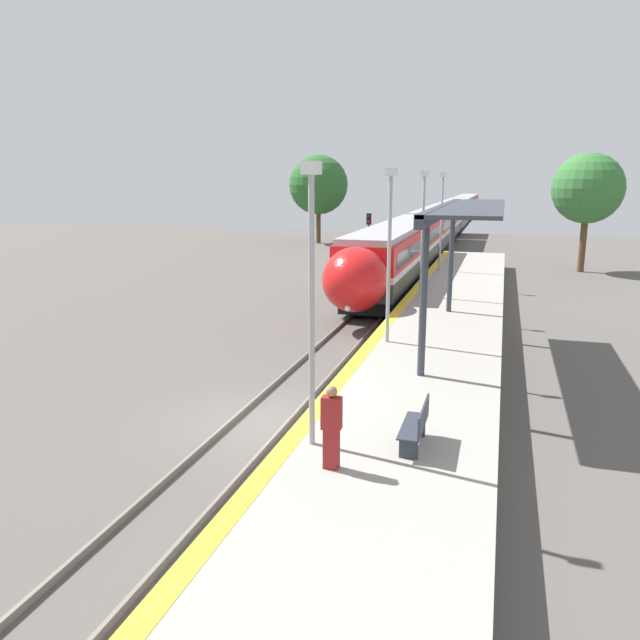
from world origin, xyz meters
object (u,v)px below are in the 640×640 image
(lamppost_mid, at_px, (389,245))
(lamppost_far, at_px, (423,226))
(lamppost_near, at_px, (312,289))
(platform_bench, at_px, (417,425))
(train, at_px, (446,219))
(railway_signal, at_px, (369,238))
(person_waiting, at_px, (331,426))
(lamppost_farthest, at_px, (441,215))

(lamppost_mid, distance_m, lamppost_far, 8.38)
(lamppost_near, bearing_deg, lamppost_far, 90.00)
(platform_bench, bearing_deg, lamppost_far, 97.15)
(train, height_order, lamppost_mid, lamppost_mid)
(lamppost_far, bearing_deg, railway_signal, 113.50)
(person_waiting, distance_m, lamppost_farthest, 26.20)
(person_waiting, xyz_separation_m, railway_signal, (-5.39, 28.58, 0.68))
(person_waiting, bearing_deg, railway_signal, 100.68)
(lamppost_mid, relative_size, lamppost_farthest, 1.00)
(lamppost_farthest, bearing_deg, person_waiting, -88.55)
(platform_bench, xyz_separation_m, lamppost_near, (-2.05, -0.42, 2.69))
(train, relative_size, platform_bench, 57.44)
(train, xyz_separation_m, lamppost_farthest, (2.31, -29.56, 2.07))
(lamppost_near, bearing_deg, railway_signal, 99.71)
(lamppost_near, bearing_deg, train, 92.41)
(lamppost_near, relative_size, lamppost_far, 1.00)
(lamppost_far, bearing_deg, lamppost_near, -90.00)
(lamppost_near, distance_m, lamppost_farthest, 25.15)
(person_waiting, bearing_deg, train, 93.05)
(lamppost_mid, bearing_deg, lamppost_farthest, 90.00)
(train, xyz_separation_m, person_waiting, (2.97, -55.65, -0.28))
(lamppost_near, bearing_deg, lamppost_mid, 90.00)
(platform_bench, bearing_deg, lamppost_farthest, 94.74)
(railway_signal, xyz_separation_m, lamppost_farthest, (4.73, -2.50, 1.66))
(lamppost_far, relative_size, lamppost_farthest, 1.00)
(person_waiting, relative_size, railway_signal, 0.39)
(person_waiting, height_order, lamppost_mid, lamppost_mid)
(lamppost_mid, xyz_separation_m, lamppost_farthest, (0.00, 16.77, 0.00))
(train, height_order, lamppost_near, lamppost_near)
(lamppost_mid, bearing_deg, person_waiting, -85.95)
(train, distance_m, platform_bench, 54.47)
(person_waiting, relative_size, lamppost_far, 0.29)
(lamppost_near, bearing_deg, lamppost_farthest, 90.00)
(platform_bench, relative_size, railway_signal, 0.36)
(lamppost_near, bearing_deg, platform_bench, 11.65)
(person_waiting, bearing_deg, platform_bench, 44.27)
(train, distance_m, lamppost_near, 54.80)
(lamppost_near, xyz_separation_m, lamppost_far, (0.00, 16.77, 0.00))
(railway_signal, height_order, lamppost_far, lamppost_far)
(platform_bench, height_order, lamppost_near, lamppost_near)
(person_waiting, bearing_deg, lamppost_mid, 94.05)
(platform_bench, distance_m, lamppost_far, 16.69)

